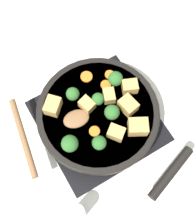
{
  "coord_description": "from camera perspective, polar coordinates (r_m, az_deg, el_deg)",
  "views": [
    {
      "loc": [
        0.24,
        -0.14,
        0.84
      ],
      "look_at": [
        0.0,
        0.0,
        0.08
      ],
      "focal_mm": 50.0,
      "sensor_mm": 36.0,
      "label": 1
    }
  ],
  "objects": [
    {
      "name": "ground_plane",
      "position": [
        0.88,
        -0.0,
        -1.69
      ],
      "size": [
        2.4,
        2.4,
        0.0
      ],
      "primitive_type": "plane",
      "color": "silver"
    },
    {
      "name": "front_burner_grate",
      "position": [
        0.87,
        -0.0,
        -1.44
      ],
      "size": [
        0.31,
        0.31,
        0.03
      ],
      "color": "black",
      "rests_on": "ground_plane"
    },
    {
      "name": "skillet_pan",
      "position": [
        0.83,
        0.12,
        -0.61
      ],
      "size": [
        0.42,
        0.32,
        0.05
      ],
      "color": "black",
      "rests_on": "front_burner_grate"
    },
    {
      "name": "wooden_spoon",
      "position": [
        0.8,
        -9.19,
        -3.04
      ],
      "size": [
        0.21,
        0.2,
        0.02
      ],
      "color": "brown",
      "rests_on": "skillet_pan"
    },
    {
      "name": "tofu_cube_center_large",
      "position": [
        0.81,
        2.03,
        2.99
      ],
      "size": [
        0.04,
        0.04,
        0.03
      ],
      "primitive_type": "cube",
      "rotation": [
        0.0,
        0.0,
        5.91
      ],
      "color": "tan",
      "rests_on": "skillet_pan"
    },
    {
      "name": "tofu_cube_near_handle",
      "position": [
        0.82,
        5.83,
        4.64
      ],
      "size": [
        0.05,
        0.05,
        0.03
      ],
      "primitive_type": "cube",
      "rotation": [
        0.0,
        0.0,
        1.17
      ],
      "color": "tan",
      "rests_on": "skillet_pan"
    },
    {
      "name": "tofu_cube_east_chunk",
      "position": [
        0.78,
        3.34,
        -3.8
      ],
      "size": [
        0.05,
        0.05,
        0.03
      ],
      "primitive_type": "cube",
      "rotation": [
        0.0,
        0.0,
        3.8
      ],
      "color": "tan",
      "rests_on": "skillet_pan"
    },
    {
      "name": "tofu_cube_west_chunk",
      "position": [
        0.8,
        -2.02,
        1.35
      ],
      "size": [
        0.04,
        0.04,
        0.03
      ],
      "primitive_type": "cube",
      "rotation": [
        0.0,
        0.0,
        3.43
      ],
      "color": "tan",
      "rests_on": "skillet_pan"
    },
    {
      "name": "tofu_cube_back_piece",
      "position": [
        0.78,
        7.31,
        -2.72
      ],
      "size": [
        0.06,
        0.06,
        0.04
      ],
      "primitive_type": "cube",
      "rotation": [
        0.0,
        0.0,
        4.21
      ],
      "color": "tan",
      "rests_on": "skillet_pan"
    },
    {
      "name": "tofu_cube_front_piece",
      "position": [
        0.8,
        -8.26,
        1.09
      ],
      "size": [
        0.06,
        0.06,
        0.04
      ],
      "primitive_type": "cube",
      "rotation": [
        0.0,
        0.0,
        2.32
      ],
      "color": "tan",
      "rests_on": "skillet_pan"
    },
    {
      "name": "tofu_cube_mid_small",
      "position": [
        0.8,
        5.51,
        1.2
      ],
      "size": [
        0.05,
        0.04,
        0.04
      ],
      "primitive_type": "cube",
      "rotation": [
        0.0,
        0.0,
        3.32
      ],
      "color": "tan",
      "rests_on": "skillet_pan"
    },
    {
      "name": "broccoli_floret_near_spoon",
      "position": [
        0.82,
        3.21,
        6.08
      ],
      "size": [
        0.04,
        0.04,
        0.05
      ],
      "color": "#709956",
      "rests_on": "skillet_pan"
    },
    {
      "name": "broccoli_floret_center_top",
      "position": [
        0.76,
        0.21,
        -5.66
      ],
      "size": [
        0.04,
        0.04,
        0.04
      ],
      "color": "#709956",
      "rests_on": "skillet_pan"
    },
    {
      "name": "broccoli_floret_east_rim",
      "position": [
        0.8,
        -4.64,
        3.29
      ],
      "size": [
        0.03,
        0.03,
        0.04
      ],
      "color": "#709956",
      "rests_on": "skillet_pan"
    },
    {
      "name": "broccoli_floret_west_rim",
      "position": [
        0.76,
        -5.18,
        -5.78
      ],
      "size": [
        0.04,
        0.04,
        0.05
      ],
      "color": "#709956",
      "rests_on": "skillet_pan"
    },
    {
      "name": "broccoli_floret_north_edge",
      "position": [
        0.78,
        2.57,
        -0.06
      ],
      "size": [
        0.04,
        0.04,
        0.05
      ],
      "color": "#709956",
      "rests_on": "skillet_pan"
    },
    {
      "name": "broccoli_floret_south_cluster",
      "position": [
        0.8,
        -0.0,
        2.38
      ],
      "size": [
        0.03,
        0.03,
        0.04
      ],
      "color": "#709956",
      "rests_on": "skillet_pan"
    },
    {
      "name": "carrot_slice_orange_thin",
      "position": [
        0.85,
        -2.12,
        6.46
      ],
      "size": [
        0.03,
        0.03,
        0.01
      ],
      "primitive_type": "cylinder",
      "color": "orange",
      "rests_on": "skillet_pan"
    },
    {
      "name": "carrot_slice_near_center",
      "position": [
        0.79,
        -0.65,
        -3.55
      ],
      "size": [
        0.03,
        0.03,
        0.01
      ],
      "primitive_type": "cylinder",
      "color": "orange",
      "rests_on": "skillet_pan"
    },
    {
      "name": "carrot_slice_edge_slice",
      "position": [
        0.84,
        1.43,
        4.97
      ],
      "size": [
        0.03,
        0.03,
        0.01
      ],
      "primitive_type": "cylinder",
      "color": "orange",
      "rests_on": "skillet_pan"
    },
    {
      "name": "carrot_slice_under_broccoli",
      "position": [
        0.85,
        2.14,
        6.83
      ],
      "size": [
        0.03,
        0.03,
        0.01
      ],
      "primitive_type": "cylinder",
      "color": "orange",
      "rests_on": "skillet_pan"
    },
    {
      "name": "salt_shaker",
      "position": [
        0.8,
        -3.61,
        -17.79
      ],
      "size": [
        0.04,
        0.04,
        0.09
      ],
      "color": "white",
      "rests_on": "ground_plane"
    }
  ]
}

